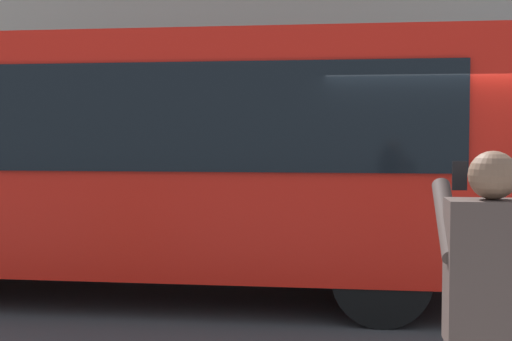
# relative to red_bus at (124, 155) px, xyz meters

# --- Properties ---
(ground_plane) EXTENTS (60.00, 60.00, 0.00)m
(ground_plane) POSITION_rel_red_bus_xyz_m (-3.71, 0.18, -1.68)
(ground_plane) COLOR #38383A
(red_bus) EXTENTS (9.05, 2.54, 3.08)m
(red_bus) POSITION_rel_red_bus_xyz_m (0.00, 0.00, 0.00)
(red_bus) COLOR red
(red_bus) RESTS_ON ground_plane
(pedestrian_photographer) EXTENTS (0.53, 0.52, 1.70)m
(pedestrian_photographer) POSITION_rel_red_bus_xyz_m (-3.34, 4.91, -0.54)
(pedestrian_photographer) COLOR #2D2D33
(pedestrian_photographer) RESTS_ON sidewalk_curb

